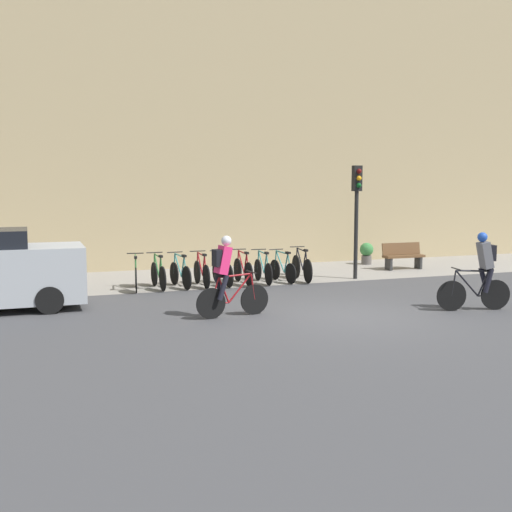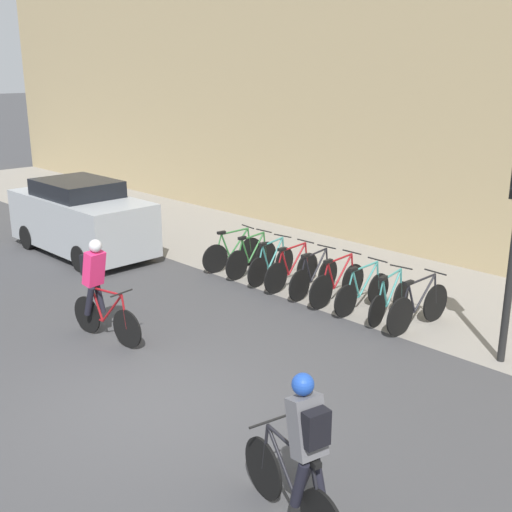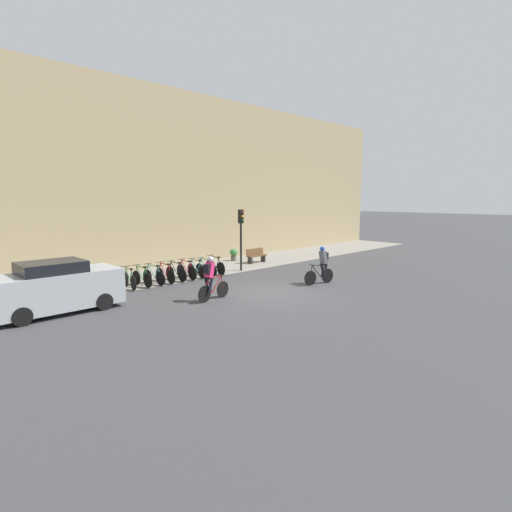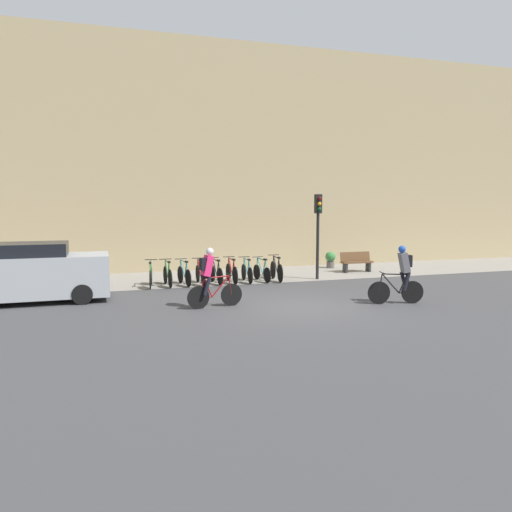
{
  "view_description": "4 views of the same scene",
  "coord_description": "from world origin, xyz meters",
  "px_view_note": "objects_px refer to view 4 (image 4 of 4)",
  "views": [
    {
      "loc": [
        -6.51,
        -12.28,
        2.89
      ],
      "look_at": [
        -1.53,
        1.79,
        1.19
      ],
      "focal_mm": 45.0,
      "sensor_mm": 36.0,
      "label": 1
    },
    {
      "loc": [
        6.72,
        -4.54,
        4.59
      ],
      "look_at": [
        -0.55,
        2.6,
        1.54
      ],
      "focal_mm": 45.0,
      "sensor_mm": 36.0,
      "label": 2
    },
    {
      "loc": [
        -12.07,
        -11.46,
        4.03
      ],
      "look_at": [
        0.33,
        1.2,
        1.45
      ],
      "focal_mm": 28.0,
      "sensor_mm": 36.0,
      "label": 3
    },
    {
      "loc": [
        -5.68,
        -13.36,
        3.09
      ],
      "look_at": [
        -0.33,
        3.32,
        1.2
      ],
      "focal_mm": 35.0,
      "sensor_mm": 36.0,
      "label": 4
    }
  ],
  "objects_px": {
    "parked_bike_4": "(216,273)",
    "parked_bike_7": "(262,272)",
    "potted_plant": "(330,259)",
    "cyclist_grey": "(402,273)",
    "parked_car": "(36,273)",
    "parked_bike_2": "(184,275)",
    "parked_bike_5": "(232,272)",
    "parked_bike_3": "(200,274)",
    "cyclist_pink": "(210,276)",
    "traffic_light_pole": "(318,220)",
    "parked_bike_8": "(277,270)",
    "parked_bike_6": "(247,272)",
    "parked_bike_1": "(168,275)",
    "parked_bike_0": "(151,276)",
    "bench": "(356,262)"
  },
  "relations": [
    {
      "from": "potted_plant",
      "to": "cyclist_grey",
      "type": "bearing_deg",
      "value": -101.47
    },
    {
      "from": "parked_bike_3",
      "to": "parked_car",
      "type": "distance_m",
      "value": 5.82
    },
    {
      "from": "parked_bike_0",
      "to": "parked_bike_7",
      "type": "relative_size",
      "value": 1.06
    },
    {
      "from": "cyclist_pink",
      "to": "parked_bike_0",
      "type": "bearing_deg",
      "value": 106.34
    },
    {
      "from": "parked_bike_3",
      "to": "parked_bike_8",
      "type": "relative_size",
      "value": 0.95
    },
    {
      "from": "parked_bike_4",
      "to": "parked_car",
      "type": "height_order",
      "value": "parked_car"
    },
    {
      "from": "parked_bike_6",
      "to": "parked_bike_3",
      "type": "bearing_deg",
      "value": 179.98
    },
    {
      "from": "parked_bike_3",
      "to": "parked_bike_7",
      "type": "relative_size",
      "value": 1.07
    },
    {
      "from": "parked_bike_2",
      "to": "bench",
      "type": "xyz_separation_m",
      "value": [
        7.91,
        1.18,
        0.07
      ]
    },
    {
      "from": "parked_bike_2",
      "to": "parked_bike_5",
      "type": "relative_size",
      "value": 0.96
    },
    {
      "from": "parked_bike_3",
      "to": "parked_bike_4",
      "type": "height_order",
      "value": "parked_bike_3"
    },
    {
      "from": "parked_bike_6",
      "to": "parked_bike_4",
      "type": "bearing_deg",
      "value": 179.97
    },
    {
      "from": "parked_bike_4",
      "to": "parked_bike_8",
      "type": "xyz_separation_m",
      "value": [
        2.46,
        -0.0,
        0.02
      ]
    },
    {
      "from": "parked_bike_4",
      "to": "parked_bike_7",
      "type": "height_order",
      "value": "parked_bike_4"
    },
    {
      "from": "parked_car",
      "to": "parked_bike_2",
      "type": "bearing_deg",
      "value": 20.08
    },
    {
      "from": "parked_bike_0",
      "to": "parked_bike_3",
      "type": "xyz_separation_m",
      "value": [
        1.85,
        -0.0,
        -0.0
      ]
    },
    {
      "from": "bench",
      "to": "parked_car",
      "type": "xyz_separation_m",
      "value": [
        -12.81,
        -2.97,
        0.44
      ]
    },
    {
      "from": "parked_bike_1",
      "to": "potted_plant",
      "type": "bearing_deg",
      "value": 19.02
    },
    {
      "from": "parked_bike_8",
      "to": "parked_bike_3",
      "type": "bearing_deg",
      "value": -180.0
    },
    {
      "from": "parked_bike_3",
      "to": "parked_bike_5",
      "type": "bearing_deg",
      "value": 0.01
    },
    {
      "from": "parked_bike_0",
      "to": "parked_bike_4",
      "type": "height_order",
      "value": "parked_bike_0"
    },
    {
      "from": "cyclist_grey",
      "to": "parked_bike_5",
      "type": "height_order",
      "value": "cyclist_grey"
    },
    {
      "from": "parked_bike_2",
      "to": "traffic_light_pole",
      "type": "relative_size",
      "value": 0.48
    },
    {
      "from": "traffic_light_pole",
      "to": "potted_plant",
      "type": "distance_m",
      "value": 4.11
    },
    {
      "from": "parked_bike_5",
      "to": "parked_bike_7",
      "type": "relative_size",
      "value": 1.09
    },
    {
      "from": "parked_bike_8",
      "to": "parked_bike_1",
      "type": "bearing_deg",
      "value": 179.99
    },
    {
      "from": "parked_bike_5",
      "to": "parked_bike_0",
      "type": "bearing_deg",
      "value": 180.0
    },
    {
      "from": "parked_bike_0",
      "to": "parked_car",
      "type": "xyz_separation_m",
      "value": [
        -3.67,
        -1.79,
        0.5
      ]
    },
    {
      "from": "parked_car",
      "to": "potted_plant",
      "type": "relative_size",
      "value": 5.51
    },
    {
      "from": "parked_car",
      "to": "potted_plant",
      "type": "height_order",
      "value": "parked_car"
    },
    {
      "from": "parked_bike_0",
      "to": "bench",
      "type": "xyz_separation_m",
      "value": [
        9.14,
        1.18,
        0.06
      ]
    },
    {
      "from": "parked_bike_1",
      "to": "parked_bike_4",
      "type": "height_order",
      "value": "parked_bike_1"
    },
    {
      "from": "parked_bike_1",
      "to": "parked_car",
      "type": "height_order",
      "value": "parked_car"
    },
    {
      "from": "parked_car",
      "to": "parked_bike_4",
      "type": "bearing_deg",
      "value": 16.29
    },
    {
      "from": "parked_bike_6",
      "to": "bench",
      "type": "distance_m",
      "value": 5.58
    },
    {
      "from": "parked_bike_3",
      "to": "parked_bike_6",
      "type": "relative_size",
      "value": 1.01
    },
    {
      "from": "parked_bike_0",
      "to": "parked_car",
      "type": "relative_size",
      "value": 0.39
    },
    {
      "from": "parked_bike_6",
      "to": "parked_bike_7",
      "type": "distance_m",
      "value": 0.62
    },
    {
      "from": "parked_bike_8",
      "to": "parked_car",
      "type": "distance_m",
      "value": 8.79
    },
    {
      "from": "bench",
      "to": "parked_bike_1",
      "type": "bearing_deg",
      "value": -172.11
    },
    {
      "from": "cyclist_grey",
      "to": "parked_bike_0",
      "type": "distance_m",
      "value": 8.88
    },
    {
      "from": "parked_bike_8",
      "to": "potted_plant",
      "type": "height_order",
      "value": "parked_bike_8"
    },
    {
      "from": "cyclist_grey",
      "to": "parked_bike_4",
      "type": "xyz_separation_m",
      "value": [
        -4.51,
        5.48,
        -0.55
      ]
    },
    {
      "from": "parked_car",
      "to": "potted_plant",
      "type": "distance_m",
      "value": 13.14
    },
    {
      "from": "potted_plant",
      "to": "parked_bike_0",
      "type": "bearing_deg",
      "value": -162.25
    },
    {
      "from": "parked_bike_2",
      "to": "parked_bike_8",
      "type": "bearing_deg",
      "value": 0.0
    },
    {
      "from": "parked_bike_2",
      "to": "parked_bike_5",
      "type": "distance_m",
      "value": 1.84
    },
    {
      "from": "cyclist_grey",
      "to": "parked_bike_3",
      "type": "height_order",
      "value": "cyclist_grey"
    },
    {
      "from": "parked_car",
      "to": "parked_bike_1",
      "type": "bearing_deg",
      "value": 22.69
    },
    {
      "from": "cyclist_pink",
      "to": "parked_bike_3",
      "type": "distance_m",
      "value": 4.37
    }
  ]
}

